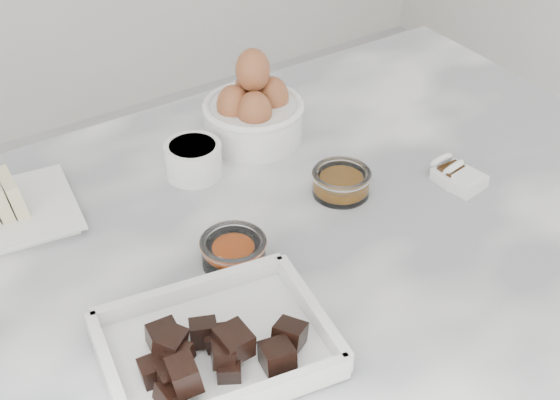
{
  "coord_description": "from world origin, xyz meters",
  "views": [
    {
      "loc": [
        -0.42,
        -0.64,
        1.58
      ],
      "look_at": [
        0.02,
        0.03,
        0.98
      ],
      "focal_mm": 50.0,
      "sensor_mm": 36.0,
      "label": 1
    }
  ],
  "objects_px": {
    "chocolate_dish": "(216,339)",
    "honey_bowl": "(341,182)",
    "salt_spoon": "(463,178)",
    "butter_plate": "(10,205)",
    "zest_bowl": "(233,250)",
    "sugar_ramekin": "(193,158)",
    "egg_bowl": "(253,111)",
    "vanilla_spoon": "(449,171)"
  },
  "relations": [
    {
      "from": "chocolate_dish",
      "to": "sugar_ramekin",
      "type": "xyz_separation_m",
      "value": [
        0.14,
        0.32,
        0.0
      ]
    },
    {
      "from": "butter_plate",
      "to": "egg_bowl",
      "type": "bearing_deg",
      "value": -0.61
    },
    {
      "from": "sugar_ramekin",
      "to": "zest_bowl",
      "type": "distance_m",
      "value": 0.2
    },
    {
      "from": "zest_bowl",
      "to": "vanilla_spoon",
      "type": "relative_size",
      "value": 1.43
    },
    {
      "from": "egg_bowl",
      "to": "zest_bowl",
      "type": "bearing_deg",
      "value": -126.44
    },
    {
      "from": "honey_bowl",
      "to": "butter_plate",
      "type": "bearing_deg",
      "value": 154.29
    },
    {
      "from": "vanilla_spoon",
      "to": "zest_bowl",
      "type": "bearing_deg",
      "value": 178.39
    },
    {
      "from": "honey_bowl",
      "to": "salt_spoon",
      "type": "relative_size",
      "value": 1.24
    },
    {
      "from": "honey_bowl",
      "to": "sugar_ramekin",
      "type": "bearing_deg",
      "value": 134.22
    },
    {
      "from": "vanilla_spoon",
      "to": "butter_plate",
      "type": "bearing_deg",
      "value": 155.77
    },
    {
      "from": "sugar_ramekin",
      "to": "egg_bowl",
      "type": "xyz_separation_m",
      "value": [
        0.12,
        0.04,
        0.02
      ]
    },
    {
      "from": "sugar_ramekin",
      "to": "vanilla_spoon",
      "type": "relative_size",
      "value": 1.4
    },
    {
      "from": "chocolate_dish",
      "to": "zest_bowl",
      "type": "height_order",
      "value": "chocolate_dish"
    },
    {
      "from": "butter_plate",
      "to": "sugar_ramekin",
      "type": "bearing_deg",
      "value": -9.06
    },
    {
      "from": "zest_bowl",
      "to": "honey_bowl",
      "type": "bearing_deg",
      "value": 12.85
    },
    {
      "from": "honey_bowl",
      "to": "salt_spoon",
      "type": "xyz_separation_m",
      "value": [
        0.15,
        -0.08,
        -0.01
      ]
    },
    {
      "from": "butter_plate",
      "to": "salt_spoon",
      "type": "xyz_separation_m",
      "value": [
        0.55,
        -0.27,
        -0.01
      ]
    },
    {
      "from": "egg_bowl",
      "to": "salt_spoon",
      "type": "relative_size",
      "value": 2.31
    },
    {
      "from": "salt_spoon",
      "to": "sugar_ramekin",
      "type": "bearing_deg",
      "value": 142.43
    },
    {
      "from": "butter_plate",
      "to": "honey_bowl",
      "type": "height_order",
      "value": "butter_plate"
    },
    {
      "from": "chocolate_dish",
      "to": "vanilla_spoon",
      "type": "distance_m",
      "value": 0.45
    },
    {
      "from": "chocolate_dish",
      "to": "sugar_ramekin",
      "type": "height_order",
      "value": "chocolate_dish"
    },
    {
      "from": "chocolate_dish",
      "to": "butter_plate",
      "type": "relative_size",
      "value": 1.48
    },
    {
      "from": "egg_bowl",
      "to": "butter_plate",
      "type": "bearing_deg",
      "value": 179.39
    },
    {
      "from": "sugar_ramekin",
      "to": "chocolate_dish",
      "type": "bearing_deg",
      "value": -114.12
    },
    {
      "from": "egg_bowl",
      "to": "honey_bowl",
      "type": "xyz_separation_m",
      "value": [
        0.03,
        -0.19,
        -0.03
      ]
    },
    {
      "from": "chocolate_dish",
      "to": "egg_bowl",
      "type": "height_order",
      "value": "egg_bowl"
    },
    {
      "from": "sugar_ramekin",
      "to": "zest_bowl",
      "type": "relative_size",
      "value": 0.98
    },
    {
      "from": "sugar_ramekin",
      "to": "egg_bowl",
      "type": "relative_size",
      "value": 0.53
    },
    {
      "from": "sugar_ramekin",
      "to": "butter_plate",
      "type": "bearing_deg",
      "value": 170.94
    },
    {
      "from": "chocolate_dish",
      "to": "honey_bowl",
      "type": "relative_size",
      "value": 3.21
    },
    {
      "from": "chocolate_dish",
      "to": "honey_bowl",
      "type": "distance_m",
      "value": 0.33
    },
    {
      "from": "egg_bowl",
      "to": "zest_bowl",
      "type": "distance_m",
      "value": 0.29
    },
    {
      "from": "honey_bowl",
      "to": "zest_bowl",
      "type": "bearing_deg",
      "value": -167.15
    },
    {
      "from": "vanilla_spoon",
      "to": "salt_spoon",
      "type": "relative_size",
      "value": 0.88
    },
    {
      "from": "sugar_ramekin",
      "to": "vanilla_spoon",
      "type": "bearing_deg",
      "value": -34.78
    },
    {
      "from": "honey_bowl",
      "to": "vanilla_spoon",
      "type": "xyz_separation_m",
      "value": [
        0.15,
        -0.06,
        -0.01
      ]
    },
    {
      "from": "chocolate_dish",
      "to": "zest_bowl",
      "type": "xyz_separation_m",
      "value": [
        0.09,
        0.12,
        -0.01
      ]
    },
    {
      "from": "salt_spoon",
      "to": "egg_bowl",
      "type": "bearing_deg",
      "value": 123.75
    },
    {
      "from": "honey_bowl",
      "to": "zest_bowl",
      "type": "relative_size",
      "value": 0.99
    },
    {
      "from": "chocolate_dish",
      "to": "egg_bowl",
      "type": "xyz_separation_m",
      "value": [
        0.26,
        0.35,
        0.02
      ]
    },
    {
      "from": "zest_bowl",
      "to": "egg_bowl",
      "type": "bearing_deg",
      "value": 53.56
    }
  ]
}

